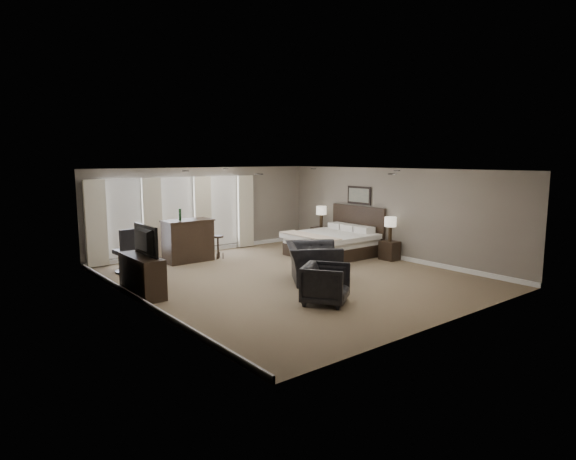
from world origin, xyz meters
TOP-DOWN VIEW (x-y plane):
  - room at (0.00, 0.00)m, footprint 7.60×8.60m
  - window_bay at (-1.00, 4.11)m, footprint 5.25×0.20m
  - bed at (2.58, 1.30)m, footprint 2.24×2.14m
  - nightstand_near at (3.47, -0.15)m, footprint 0.41×0.50m
  - nightstand_far at (3.47, 2.75)m, footprint 0.46×0.56m
  - lamp_near at (3.47, -0.15)m, footprint 0.34×0.34m
  - lamp_far at (3.47, 2.75)m, footprint 0.34×0.34m
  - wall_art at (3.70, 1.30)m, footprint 0.04×0.96m
  - dresser at (-3.45, 0.76)m, footprint 0.47×1.46m
  - tv at (-3.45, 0.76)m, footprint 0.65×1.12m
  - armchair_near at (0.14, -0.62)m, footprint 1.51×1.64m
  - armchair_far at (-0.82, -2.09)m, footprint 1.16×1.14m
  - bar_counter at (-1.13, 3.23)m, footprint 1.37×0.71m
  - bar_stool_left at (-2.49, 3.66)m, footprint 0.41×0.41m
  - bar_stool_right at (-0.28, 3.04)m, footprint 0.38×0.38m
  - desk_chair at (-2.97, 2.98)m, footprint 0.62×0.62m

SIDE VIEW (x-z plane):
  - nightstand_near at x=3.47m, z-range 0.00..0.54m
  - nightstand_far at x=3.47m, z-range 0.00..0.61m
  - bar_stool_right at x=-0.28m, z-range 0.00..0.67m
  - bar_stool_left at x=-2.49m, z-range 0.00..0.76m
  - dresser at x=-3.45m, z-range 0.00..0.85m
  - armchair_far at x=-0.82m, z-range 0.00..0.88m
  - desk_chair at x=-2.97m, z-range 0.00..1.15m
  - bar_counter at x=-1.13m, z-range 0.00..1.19m
  - armchair_near at x=0.14m, z-range 0.00..1.20m
  - bed at x=2.58m, z-range 0.00..1.42m
  - lamp_near at x=3.47m, z-range 0.54..1.23m
  - tv at x=-3.45m, z-range 0.85..0.99m
  - lamp_far at x=3.47m, z-range 0.61..1.31m
  - window_bay at x=-1.00m, z-range 0.05..2.35m
  - room at x=0.00m, z-range -0.02..2.62m
  - wall_art at x=3.70m, z-range 1.47..2.03m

